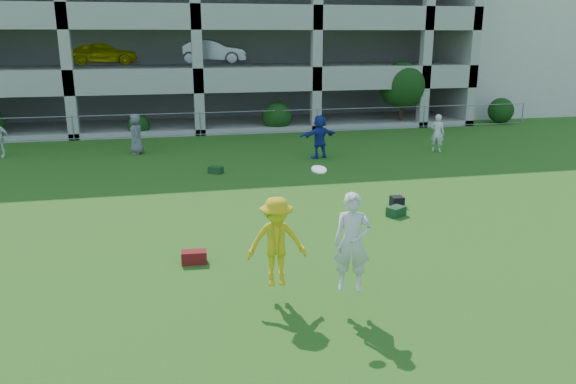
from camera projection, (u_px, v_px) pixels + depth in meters
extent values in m
plane|color=#235114|center=(271.00, 313.00, 10.14)|extent=(100.00, 100.00, 0.00)
cube|color=beige|center=(515.00, 33.00, 39.87)|extent=(16.00, 14.00, 10.00)
imported|color=slate|center=(136.00, 134.00, 23.61)|extent=(0.62, 0.88, 1.69)
imported|color=#213298|center=(320.00, 137.00, 22.74)|extent=(1.72, 0.95, 1.77)
imported|color=silver|center=(437.00, 133.00, 24.04)|extent=(0.70, 0.68, 1.62)
cube|color=#5C0F10|center=(194.00, 257.00, 12.34)|extent=(0.57, 0.33, 0.28)
cube|color=#143715|center=(396.00, 211.00, 15.58)|extent=(0.61, 0.56, 0.26)
cube|color=black|center=(397.00, 201.00, 16.43)|extent=(0.35, 0.35, 0.30)
cube|color=#163814|center=(216.00, 170.00, 20.37)|extent=(0.58, 0.52, 0.25)
imported|color=gold|center=(277.00, 242.00, 10.34)|extent=(1.14, 0.70, 1.70)
imported|color=silver|center=(352.00, 242.00, 9.84)|extent=(0.75, 0.60, 1.79)
cylinder|color=white|center=(319.00, 170.00, 9.90)|extent=(0.27, 0.27, 0.12)
cube|color=#9E998C|center=(184.00, 18.00, 39.34)|extent=(30.00, 0.50, 12.00)
cube|color=#9E998C|center=(421.00, 17.00, 36.02)|extent=(0.50, 14.00, 12.00)
cube|color=#9E998C|center=(193.00, 114.00, 34.56)|extent=(30.00, 14.00, 0.30)
cube|color=#9E998C|center=(191.00, 64.00, 33.75)|extent=(30.00, 14.00, 0.30)
cube|color=#9E998C|center=(188.00, 12.00, 32.95)|extent=(30.00, 14.00, 0.30)
cube|color=#9E998C|center=(198.00, 84.00, 27.47)|extent=(30.00, 0.30, 0.90)
cube|color=#9E998C|center=(196.00, 20.00, 26.66)|extent=(30.00, 0.30, 0.90)
cube|color=#9E998C|center=(61.00, 9.00, 25.40)|extent=(0.50, 0.50, 12.00)
cube|color=#9E998C|center=(195.00, 10.00, 26.64)|extent=(0.50, 0.50, 12.00)
cube|color=#9E998C|center=(317.00, 11.00, 27.87)|extent=(0.50, 0.50, 12.00)
cube|color=#9E998C|center=(429.00, 12.00, 29.11)|extent=(0.50, 0.50, 12.00)
cube|color=#605E59|center=(187.00, 16.00, 34.87)|extent=(29.00, 9.00, 11.60)
imported|color=#FFF20D|center=(102.00, 52.00, 30.66)|extent=(3.94, 1.74, 1.32)
imported|color=#A9ACB0|center=(211.00, 51.00, 31.88)|extent=(4.14, 1.85, 1.32)
cylinder|color=gray|center=(73.00, 128.00, 26.62)|extent=(0.06, 0.06, 1.20)
cylinder|color=gray|center=(200.00, 124.00, 27.86)|extent=(0.06, 0.06, 1.20)
cylinder|color=gray|center=(317.00, 120.00, 29.09)|extent=(0.06, 0.06, 1.20)
cylinder|color=gray|center=(424.00, 117.00, 30.33)|extent=(0.06, 0.06, 1.20)
cylinder|color=gray|center=(523.00, 113.00, 31.56)|extent=(0.06, 0.06, 1.20)
cylinder|color=gray|center=(200.00, 113.00, 27.71)|extent=(36.00, 0.04, 0.04)
cylinder|color=gray|center=(201.00, 134.00, 28.00)|extent=(36.00, 0.04, 0.04)
sphere|color=#163D11|center=(139.00, 125.00, 27.82)|extent=(1.10, 1.10, 1.10)
sphere|color=#163D11|center=(277.00, 116.00, 29.20)|extent=(1.54, 1.54, 1.54)
cylinder|color=#382314|center=(401.00, 108.00, 30.77)|extent=(0.16, 0.16, 1.96)
sphere|color=#163D11|center=(402.00, 85.00, 30.43)|extent=(2.52, 2.52, 2.52)
sphere|color=#163D11|center=(501.00, 111.00, 31.89)|extent=(1.43, 1.43, 1.43)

